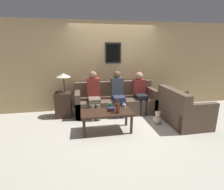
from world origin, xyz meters
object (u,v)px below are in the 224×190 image
(person_left, at_px, (94,93))
(teddy_bear, at_px, (157,118))
(wine_bottle, at_px, (118,108))
(drinking_glass, at_px, (124,106))
(person_middle, at_px, (118,91))
(coffee_table, at_px, (107,114))
(couch_side, at_px, (182,111))
(person_right, at_px, (140,91))
(couch_main, at_px, (116,102))

(person_left, xyz_separation_m, teddy_bear, (1.52, -0.80, -0.53))
(wine_bottle, height_order, teddy_bear, wine_bottle)
(drinking_glass, height_order, teddy_bear, drinking_glass)
(person_left, height_order, person_middle, person_left)
(coffee_table, bearing_deg, couch_side, 3.35)
(person_left, bearing_deg, teddy_bear, -27.77)
(person_left, relative_size, person_right, 1.06)
(person_right, relative_size, teddy_bear, 3.54)
(couch_side, relative_size, person_right, 1.07)
(couch_side, distance_m, coffee_table, 1.94)
(person_right, bearing_deg, drinking_glass, -128.82)
(drinking_glass, relative_size, person_left, 0.07)
(coffee_table, bearing_deg, wine_bottle, -27.18)
(couch_main, bearing_deg, drinking_glass, -89.45)
(couch_side, relative_size, person_left, 1.01)
(couch_side, height_order, teddy_bear, couch_side)
(couch_main, height_order, person_middle, person_middle)
(drinking_glass, bearing_deg, couch_side, -3.37)
(coffee_table, distance_m, drinking_glass, 0.51)
(couch_main, xyz_separation_m, person_right, (0.69, -0.12, 0.34))
(person_middle, xyz_separation_m, person_right, (0.67, 0.04, -0.02))
(wine_bottle, relative_size, person_left, 0.25)
(couch_side, bearing_deg, teddy_bear, 84.46)
(person_left, bearing_deg, couch_side, -21.87)
(teddy_bear, bearing_deg, couch_main, 130.93)
(coffee_table, height_order, person_left, person_left)
(couch_main, distance_m, person_right, 0.78)
(person_left, relative_size, person_middle, 1.01)
(couch_side, bearing_deg, couch_main, 54.59)
(teddy_bear, bearing_deg, couch_side, -5.54)
(coffee_table, relative_size, person_left, 0.93)
(couch_side, bearing_deg, person_right, 40.51)
(drinking_glass, bearing_deg, couch_main, 90.55)
(coffee_table, distance_m, person_left, 1.03)
(couch_main, xyz_separation_m, wine_bottle, (-0.22, -1.29, 0.28))
(couch_side, height_order, person_left, person_left)
(teddy_bear, bearing_deg, wine_bottle, -165.09)
(couch_main, bearing_deg, wine_bottle, -99.80)
(couch_side, height_order, wine_bottle, couch_side)
(person_left, distance_m, person_right, 1.34)
(couch_main, distance_m, couch_side, 1.83)
(couch_main, distance_m, drinking_glass, 0.99)
(drinking_glass, height_order, person_middle, person_middle)
(person_middle, bearing_deg, person_right, 3.53)
(couch_side, xyz_separation_m, wine_bottle, (-1.71, -0.23, 0.28))
(coffee_table, xyz_separation_m, drinking_glass, (0.46, 0.20, 0.11))
(couch_main, bearing_deg, person_middle, -81.62)
(couch_side, height_order, coffee_table, couch_side)
(wine_bottle, bearing_deg, person_middle, 77.59)
(person_middle, height_order, person_right, person_middle)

